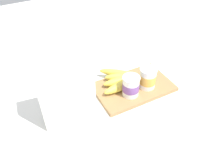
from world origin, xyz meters
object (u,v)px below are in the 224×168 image
yogurt_cup_front (148,78)px  banana_bunch (123,79)px  cereal_box (66,90)px  yogurt_cup_back (131,86)px  cutting_board (133,87)px

yogurt_cup_front → banana_bunch: bearing=-39.8°
banana_bunch → cereal_box: bearing=14.4°
yogurt_cup_back → banana_bunch: bearing=-95.5°
cutting_board → cereal_box: cereal_box is taller
cereal_box → yogurt_cup_front: (-0.34, -0.00, -0.08)m
cereal_box → banana_bunch: 0.29m
cutting_board → yogurt_cup_front: (-0.05, 0.03, 0.05)m
yogurt_cup_back → banana_bunch: yogurt_cup_back is taller
cereal_box → yogurt_cup_front: bearing=-173.5°
yogurt_cup_back → cutting_board: bearing=-135.3°
cutting_board → yogurt_cup_back: (0.04, 0.04, 0.05)m
cereal_box → yogurt_cup_front: 0.35m
yogurt_cup_back → banana_bunch: size_ratio=0.43×
cereal_box → banana_bunch: size_ratio=1.38×
cutting_board → yogurt_cup_front: size_ratio=3.56×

